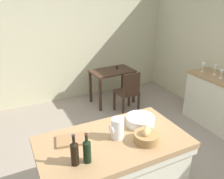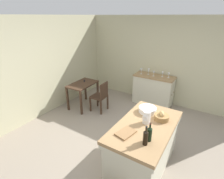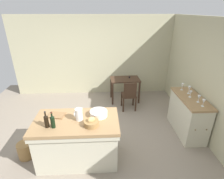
{
  "view_description": "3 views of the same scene",
  "coord_description": "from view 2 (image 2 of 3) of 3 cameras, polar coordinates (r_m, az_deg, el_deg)",
  "views": [
    {
      "loc": [
        -1.09,
        -2.29,
        2.3
      ],
      "look_at": [
        0.23,
        0.39,
        1.02
      ],
      "focal_mm": 36.74,
      "sensor_mm": 36.0,
      "label": 1
    },
    {
      "loc": [
        -2.59,
        -1.37,
        2.58
      ],
      "look_at": [
        0.39,
        0.51,
        1.08
      ],
      "focal_mm": 27.93,
      "sensor_mm": 36.0,
      "label": 2
    },
    {
      "loc": [
        0.29,
        -3.24,
        2.72
      ],
      "look_at": [
        0.49,
        0.52,
        1.01
      ],
      "focal_mm": 28.33,
      "sensor_mm": 36.0,
      "label": 3
    }
  ],
  "objects": [
    {
      "name": "pitcher",
      "position": [
        3.01,
        11.26,
        -8.79
      ],
      "size": [
        0.17,
        0.13,
        0.27
      ],
      "color": "white",
      "rests_on": "island_table"
    },
    {
      "name": "cutting_board",
      "position": [
        2.78,
        4.54,
        -13.94
      ],
      "size": [
        0.34,
        0.27,
        0.02
      ],
      "primitive_type": "cube",
      "rotation": [
        0.0,
        0.0,
        -0.21
      ],
      "color": "olive",
      "rests_on": "island_table"
    },
    {
      "name": "wine_glass_far_right",
      "position": [
        5.4,
        9.57,
        6.25
      ],
      "size": [
        0.07,
        0.07,
        0.17
      ],
      "color": "white",
      "rests_on": "side_cabinet"
    },
    {
      "name": "wooden_chair",
      "position": [
        4.95,
        -3.75,
        -2.05
      ],
      "size": [
        0.41,
        0.41,
        0.89
      ],
      "color": "#3D281C",
      "rests_on": "ground"
    },
    {
      "name": "island_table",
      "position": [
        3.27,
        10.4,
        -17.24
      ],
      "size": [
        1.54,
        0.87,
        0.9
      ],
      "color": "#99754C",
      "rests_on": "ground"
    },
    {
      "name": "wine_glass_left",
      "position": [
        5.29,
        16.23,
        5.15
      ],
      "size": [
        0.07,
        0.07,
        0.16
      ],
      "color": "white",
      "rests_on": "side_cabinet"
    },
    {
      "name": "side_cabinet",
      "position": [
        5.51,
        13.28,
        -0.13
      ],
      "size": [
        0.52,
        1.2,
        0.93
      ],
      "color": "#99754C",
      "rests_on": "ground"
    },
    {
      "name": "wall_back",
      "position": [
        4.91,
        -23.86,
        5.99
      ],
      "size": [
        5.32,
        0.12,
        2.6
      ],
      "primitive_type": "cube",
      "color": "#B7B28E",
      "rests_on": "ground"
    },
    {
      "name": "wine_glass_right",
      "position": [
        5.4,
        11.88,
        6.11
      ],
      "size": [
        0.07,
        0.07,
        0.18
      ],
      "color": "white",
      "rests_on": "side_cabinet"
    },
    {
      "name": "ground_plane",
      "position": [
        3.9,
        3.45,
        -18.36
      ],
      "size": [
        6.76,
        6.76,
        0.0
      ],
      "primitive_type": "plane",
      "color": "gray"
    },
    {
      "name": "wall_right",
      "position": [
        5.51,
        17.21,
        8.64
      ],
      "size": [
        0.12,
        5.2,
        2.6
      ],
      "primitive_type": "cube",
      "color": "#B7B28E",
      "rests_on": "ground"
    },
    {
      "name": "writing_desk",
      "position": [
        5.21,
        -9.53,
        0.72
      ],
      "size": [
        0.93,
        0.6,
        0.8
      ],
      "color": "#3D281C",
      "rests_on": "ground"
    },
    {
      "name": "wine_bottle_amber",
      "position": [
        2.55,
        10.93,
        -15.08
      ],
      "size": [
        0.07,
        0.07,
        0.3
      ],
      "color": "black",
      "rests_on": "island_table"
    },
    {
      "name": "wine_bottle_dark",
      "position": [
        2.63,
        12.16,
        -13.94
      ],
      "size": [
        0.07,
        0.07,
        0.3
      ],
      "color": "black",
      "rests_on": "island_table"
    },
    {
      "name": "wash_bowl",
      "position": [
        3.36,
        11.54,
        -6.47
      ],
      "size": [
        0.33,
        0.33,
        0.1
      ],
      "primitive_type": "cylinder",
      "color": "white",
      "rests_on": "island_table"
    },
    {
      "name": "wine_glass_middle",
      "position": [
        5.3,
        13.54,
        5.4
      ],
      "size": [
        0.07,
        0.07,
        0.15
      ],
      "color": "white",
      "rests_on": "side_cabinet"
    },
    {
      "name": "bread_basket",
      "position": [
        3.18,
        15.91,
        -8.6
      ],
      "size": [
        0.26,
        0.26,
        0.16
      ],
      "color": "olive",
      "rests_on": "island_table"
    },
    {
      "name": "wine_glass_far_left",
      "position": [
        5.26,
        18.1,
        4.77
      ],
      "size": [
        0.07,
        0.07,
        0.15
      ],
      "color": "white",
      "rests_on": "side_cabinet"
    }
  ]
}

